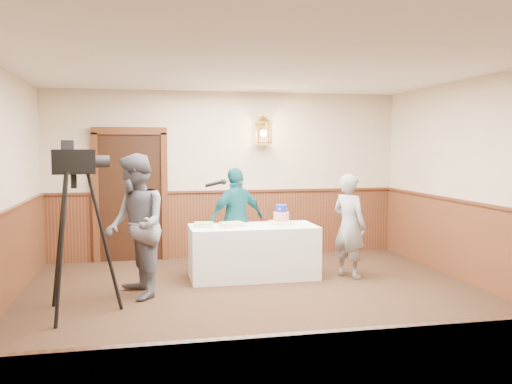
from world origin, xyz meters
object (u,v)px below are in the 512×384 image
(baker, at_px, (349,226))
(assistant_p, at_px, (237,220))
(sheet_cake_yellow, at_px, (232,225))
(display_table, at_px, (253,252))
(tv_camera_rig, at_px, (76,241))
(interviewer, at_px, (136,226))
(tiered_cake, at_px, (281,217))
(sheet_cake_green, at_px, (204,225))

(baker, distance_m, assistant_p, 1.67)
(sheet_cake_yellow, height_order, baker, baker)
(display_table, bearing_deg, baker, -10.74)
(baker, relative_size, tv_camera_rig, 0.81)
(display_table, relative_size, sheet_cake_yellow, 5.83)
(interviewer, bearing_deg, assistant_p, 113.63)
(display_table, xyz_separation_m, tiered_cake, (0.42, 0.01, 0.49))
(sheet_cake_green, bearing_deg, sheet_cake_yellow, -10.95)
(sheet_cake_yellow, distance_m, assistant_p, 0.51)
(sheet_cake_green, distance_m, assistant_p, 0.68)
(baker, relative_size, assistant_p, 0.95)
(tiered_cake, relative_size, assistant_p, 0.22)
(sheet_cake_yellow, bearing_deg, display_table, 6.96)
(display_table, bearing_deg, sheet_cake_yellow, -173.04)
(assistant_p, bearing_deg, display_table, 88.59)
(assistant_p, xyz_separation_m, tv_camera_rig, (-2.11, -1.73, 0.05))
(sheet_cake_yellow, xyz_separation_m, tv_camera_rig, (-1.96, -1.24, 0.05))
(baker, bearing_deg, tiered_cake, 44.08)
(sheet_cake_green, xyz_separation_m, interviewer, (-0.92, -0.75, 0.12))
(tiered_cake, bearing_deg, interviewer, -160.59)
(baker, bearing_deg, assistant_p, 35.02)
(assistant_p, bearing_deg, sheet_cake_green, 15.89)
(assistant_p, distance_m, tv_camera_rig, 2.73)
(display_table, relative_size, baker, 1.21)
(sheet_cake_yellow, distance_m, interviewer, 1.48)
(tiered_cake, distance_m, sheet_cake_green, 1.13)
(sheet_cake_green, xyz_separation_m, assistant_p, (0.54, 0.41, 0.00))
(sheet_cake_green, distance_m, interviewer, 1.19)
(sheet_cake_green, bearing_deg, baker, -8.18)
(tiered_cake, height_order, sheet_cake_green, tiered_cake)
(tiered_cake, bearing_deg, sheet_cake_yellow, -176.14)
(tiered_cake, bearing_deg, baker, -15.95)
(sheet_cake_green, bearing_deg, tv_camera_rig, -139.90)
(tiered_cake, bearing_deg, sheet_cake_green, 178.57)
(sheet_cake_yellow, distance_m, tv_camera_rig, 2.33)
(baker, bearing_deg, sheet_cake_yellow, 52.52)
(display_table, distance_m, tv_camera_rig, 2.65)
(baker, height_order, assistant_p, assistant_p)
(sheet_cake_yellow, xyz_separation_m, assistant_p, (0.15, 0.49, 0.00))
(interviewer, height_order, tv_camera_rig, tv_camera_rig)
(display_table, height_order, tiered_cake, tiered_cake)
(sheet_cake_green, xyz_separation_m, baker, (2.06, -0.30, -0.04))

